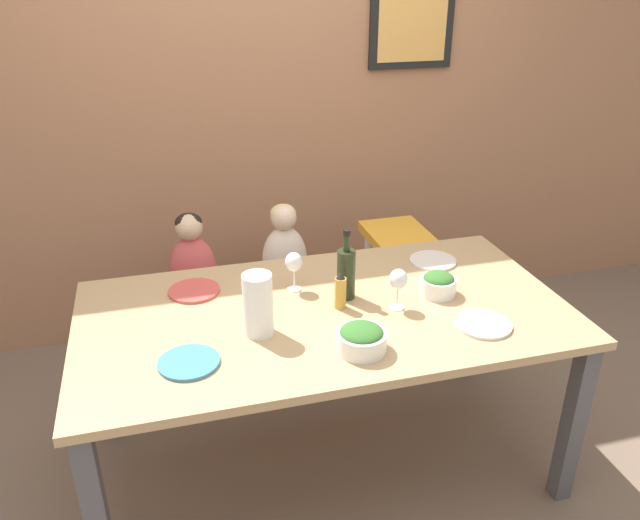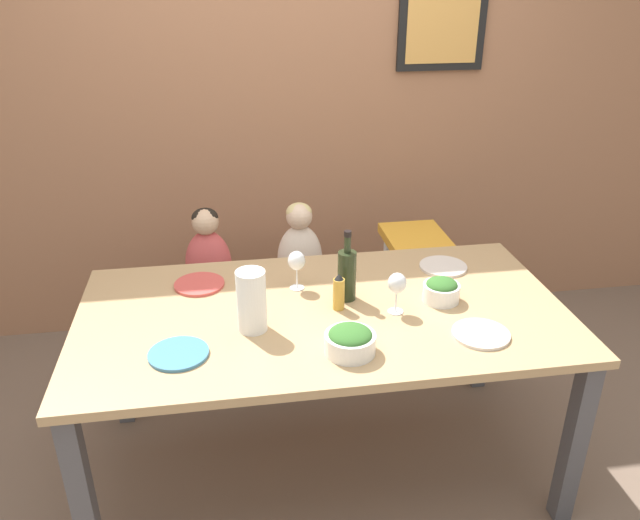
{
  "view_description": "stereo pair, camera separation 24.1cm",
  "coord_description": "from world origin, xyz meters",
  "px_view_note": "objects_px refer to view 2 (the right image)",
  "views": [
    {
      "loc": [
        -0.58,
        -2.03,
        2.0
      ],
      "look_at": [
        0.0,
        0.07,
        0.96
      ],
      "focal_mm": 35.0,
      "sensor_mm": 36.0,
      "label": 1
    },
    {
      "loc": [
        -0.34,
        -2.08,
        2.0
      ],
      "look_at": [
        0.0,
        0.07,
        0.96
      ],
      "focal_mm": 35.0,
      "sensor_mm": 36.0,
      "label": 2
    }
  ],
  "objects_px": {
    "chair_far_center": "(301,301)",
    "salad_bowl_small": "(441,290)",
    "wine_bottle": "(347,273)",
    "wine_glass_far": "(297,262)",
    "chair_far_left": "(213,308)",
    "wine_glass_near": "(397,284)",
    "dinner_plate_front_right": "(481,334)",
    "chair_right_highchair": "(414,262)",
    "dinner_plate_front_left": "(179,354)",
    "person_child_left": "(208,255)",
    "salad_bowl_large": "(350,340)",
    "dinner_plate_back_left": "(199,284)",
    "paper_towel_roll": "(252,301)",
    "dinner_plate_back_right": "(443,267)",
    "person_child_center": "(300,249)"
  },
  "relations": [
    {
      "from": "chair_far_center",
      "to": "paper_towel_roll",
      "type": "xyz_separation_m",
      "value": [
        -0.29,
        -0.88,
        0.52
      ]
    },
    {
      "from": "chair_far_left",
      "to": "wine_bottle",
      "type": "distance_m",
      "value": 1.04
    },
    {
      "from": "wine_bottle",
      "to": "paper_towel_roll",
      "type": "relative_size",
      "value": 1.24
    },
    {
      "from": "chair_right_highchair",
      "to": "dinner_plate_front_right",
      "type": "relative_size",
      "value": 3.45
    },
    {
      "from": "wine_glass_near",
      "to": "salad_bowl_small",
      "type": "height_order",
      "value": "wine_glass_near"
    },
    {
      "from": "wine_glass_far",
      "to": "salad_bowl_small",
      "type": "bearing_deg",
      "value": -19.14
    },
    {
      "from": "chair_right_highchair",
      "to": "salad_bowl_small",
      "type": "relative_size",
      "value": 4.93
    },
    {
      "from": "chair_far_center",
      "to": "dinner_plate_front_left",
      "type": "bearing_deg",
      "value": -118.47
    },
    {
      "from": "wine_bottle",
      "to": "paper_towel_roll",
      "type": "xyz_separation_m",
      "value": [
        -0.39,
        -0.17,
        0.01
      ]
    },
    {
      "from": "wine_glass_far",
      "to": "chair_right_highchair",
      "type": "bearing_deg",
      "value": 40.47
    },
    {
      "from": "wine_glass_near",
      "to": "wine_glass_far",
      "type": "distance_m",
      "value": 0.43
    },
    {
      "from": "chair_far_left",
      "to": "person_child_left",
      "type": "bearing_deg",
      "value": 90.0
    },
    {
      "from": "dinner_plate_front_right",
      "to": "dinner_plate_back_left",
      "type": "bearing_deg",
      "value": 151.49
    },
    {
      "from": "chair_far_left",
      "to": "dinner_plate_front_right",
      "type": "height_order",
      "value": "dinner_plate_front_right"
    },
    {
      "from": "salad_bowl_small",
      "to": "dinner_plate_front_right",
      "type": "bearing_deg",
      "value": -77.67
    },
    {
      "from": "wine_glass_near",
      "to": "dinner_plate_front_left",
      "type": "distance_m",
      "value": 0.84
    },
    {
      "from": "chair_right_highchair",
      "to": "wine_glass_near",
      "type": "height_order",
      "value": "wine_glass_near"
    },
    {
      "from": "dinner_plate_front_right",
      "to": "chair_right_highchair",
      "type": "bearing_deg",
      "value": 85.66
    },
    {
      "from": "chair_far_center",
      "to": "paper_towel_roll",
      "type": "distance_m",
      "value": 1.06
    },
    {
      "from": "chair_far_left",
      "to": "dinner_plate_front_right",
      "type": "xyz_separation_m",
      "value": [
        0.99,
        -1.06,
        0.41
      ]
    },
    {
      "from": "chair_far_center",
      "to": "paper_towel_roll",
      "type": "bearing_deg",
      "value": -107.92
    },
    {
      "from": "chair_right_highchair",
      "to": "salad_bowl_small",
      "type": "bearing_deg",
      "value": -100.1
    },
    {
      "from": "person_child_center",
      "to": "paper_towel_roll",
      "type": "height_order",
      "value": "paper_towel_roll"
    },
    {
      "from": "chair_far_center",
      "to": "salad_bowl_small",
      "type": "height_order",
      "value": "salad_bowl_small"
    },
    {
      "from": "paper_towel_roll",
      "to": "wine_glass_far",
      "type": "distance_m",
      "value": 0.35
    },
    {
      "from": "salad_bowl_large",
      "to": "wine_glass_far",
      "type": "bearing_deg",
      "value": 103.95
    },
    {
      "from": "salad_bowl_large",
      "to": "dinner_plate_front_left",
      "type": "bearing_deg",
      "value": 172.81
    },
    {
      "from": "person_child_center",
      "to": "dinner_plate_front_right",
      "type": "height_order",
      "value": "person_child_center"
    },
    {
      "from": "wine_bottle",
      "to": "wine_glass_far",
      "type": "bearing_deg",
      "value": 147.65
    },
    {
      "from": "dinner_plate_back_left",
      "to": "dinner_plate_front_left",
      "type": "bearing_deg",
      "value": -97.02
    },
    {
      "from": "salad_bowl_small",
      "to": "dinner_plate_back_right",
      "type": "relative_size",
      "value": 0.7
    },
    {
      "from": "chair_far_center",
      "to": "wine_bottle",
      "type": "relative_size",
      "value": 1.52
    },
    {
      "from": "salad_bowl_large",
      "to": "dinner_plate_front_left",
      "type": "xyz_separation_m",
      "value": [
        -0.59,
        0.07,
        -0.04
      ]
    },
    {
      "from": "chair_far_center",
      "to": "dinner_plate_front_left",
      "type": "height_order",
      "value": "dinner_plate_front_left"
    },
    {
      "from": "chair_far_center",
      "to": "dinner_plate_back_left",
      "type": "height_order",
      "value": "dinner_plate_back_left"
    },
    {
      "from": "wine_glass_near",
      "to": "chair_far_center",
      "type": "bearing_deg",
      "value": 107.49
    },
    {
      "from": "wine_bottle",
      "to": "chair_far_left",
      "type": "bearing_deg",
      "value": 128.31
    },
    {
      "from": "dinner_plate_back_left",
      "to": "dinner_plate_back_right",
      "type": "height_order",
      "value": "same"
    },
    {
      "from": "chair_far_center",
      "to": "dinner_plate_front_left",
      "type": "relative_size",
      "value": 2.14
    },
    {
      "from": "wine_bottle",
      "to": "wine_glass_far",
      "type": "distance_m",
      "value": 0.22
    },
    {
      "from": "paper_towel_roll",
      "to": "wine_glass_near",
      "type": "height_order",
      "value": "paper_towel_roll"
    },
    {
      "from": "person_child_center",
      "to": "dinner_plate_back_right",
      "type": "xyz_separation_m",
      "value": [
        0.58,
        -0.51,
        0.1
      ]
    },
    {
      "from": "chair_far_left",
      "to": "chair_far_center",
      "type": "relative_size",
      "value": 1.0
    },
    {
      "from": "salad_bowl_small",
      "to": "dinner_plate_front_right",
      "type": "distance_m",
      "value": 0.28
    },
    {
      "from": "chair_far_center",
      "to": "person_child_center",
      "type": "relative_size",
      "value": 0.93
    },
    {
      "from": "wine_glass_far",
      "to": "dinner_plate_front_right",
      "type": "bearing_deg",
      "value": -37.11
    },
    {
      "from": "salad_bowl_small",
      "to": "dinner_plate_back_right",
      "type": "height_order",
      "value": "salad_bowl_small"
    },
    {
      "from": "chair_right_highchair",
      "to": "wine_glass_far",
      "type": "height_order",
      "value": "wine_glass_far"
    },
    {
      "from": "wine_bottle",
      "to": "dinner_plate_back_right",
      "type": "bearing_deg",
      "value": 23.29
    },
    {
      "from": "wine_glass_far",
      "to": "chair_far_left",
      "type": "bearing_deg",
      "value": 122.35
    }
  ]
}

